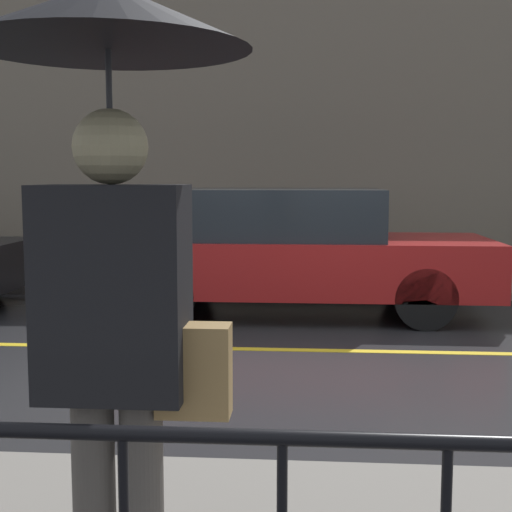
# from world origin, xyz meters

# --- Properties ---
(ground_plane) EXTENTS (80.00, 80.00, 0.00)m
(ground_plane) POSITION_xyz_m (0.00, 0.00, 0.00)
(ground_plane) COLOR #262628
(sidewalk_far) EXTENTS (28.00, 1.84, 0.11)m
(sidewalk_far) POSITION_xyz_m (0.00, 3.93, 0.06)
(sidewalk_far) COLOR slate
(sidewalk_far) RESTS_ON ground_plane
(lane_marking) EXTENTS (25.20, 0.12, 0.01)m
(lane_marking) POSITION_xyz_m (0.00, 0.00, 0.00)
(lane_marking) COLOR gold
(lane_marking) RESTS_ON ground_plane
(building_storefront) EXTENTS (28.00, 0.30, 5.58)m
(building_storefront) POSITION_xyz_m (0.00, 5.00, 2.79)
(building_storefront) COLOR #706656
(building_storefront) RESTS_ON ground_plane
(pedestrian) EXTENTS (0.90, 0.90, 2.18)m
(pedestrian) POSITION_xyz_m (-0.74, -4.62, 1.70)
(pedestrian) COLOR #4C4742
(pedestrian) RESTS_ON sidewalk_near
(car_red) EXTENTS (4.72, 1.89, 1.54)m
(car_red) POSITION_xyz_m (-0.36, 1.90, 0.79)
(car_red) COLOR maroon
(car_red) RESTS_ON ground_plane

